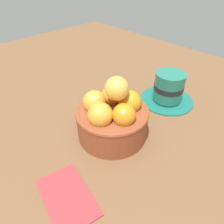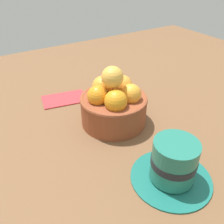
{
  "view_description": "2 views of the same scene",
  "coord_description": "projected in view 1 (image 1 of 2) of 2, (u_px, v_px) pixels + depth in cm",
  "views": [
    {
      "loc": [
        24.2,
        -23.38,
        31.94
      ],
      "look_at": [
        -0.3,
        0.25,
        5.87
      ],
      "focal_mm": 33.36,
      "sensor_mm": 36.0,
      "label": 1
    },
    {
      "loc": [
        25.03,
        39.37,
        33.35
      ],
      "look_at": [
        1.85,
        2.24,
        4.6
      ],
      "focal_mm": 39.13,
      "sensor_mm": 36.0,
      "label": 2
    }
  ],
  "objects": [
    {
      "name": "coffee_cup",
      "position": [
        168.0,
        89.0,
        0.55
      ],
      "size": [
        14.14,
        14.14,
        8.07
      ],
      "color": "#1A685D",
      "rests_on": "ground_plane"
    },
    {
      "name": "terracotta_bowl",
      "position": [
        112.0,
        117.0,
        0.43
      ],
      "size": [
        15.01,
        15.01,
        14.14
      ],
      "color": "brown",
      "rests_on": "ground_plane"
    },
    {
      "name": "ground_plane",
      "position": [
        112.0,
        141.0,
        0.48
      ],
      "size": [
        152.8,
        119.08,
        4.67
      ],
      "primitive_type": "cube",
      "color": "brown"
    },
    {
      "name": "folded_napkin",
      "position": [
        67.0,
        197.0,
        0.34
      ],
      "size": [
        12.68,
        9.21,
        0.6
      ],
      "primitive_type": "cube",
      "rotation": [
        0.0,
        0.0,
        -0.2
      ],
      "color": "#B23338",
      "rests_on": "ground_plane"
    }
  ]
}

